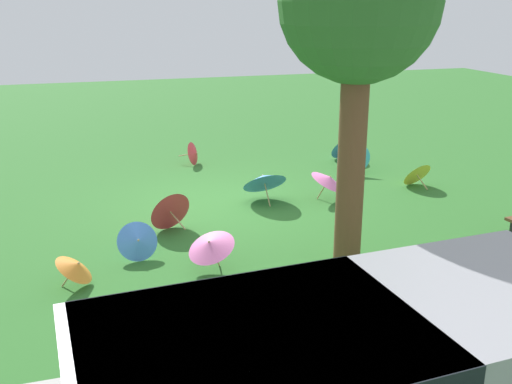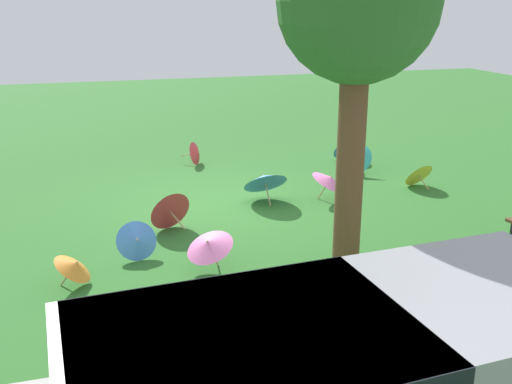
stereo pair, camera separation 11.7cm
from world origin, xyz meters
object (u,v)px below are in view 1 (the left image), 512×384
at_px(parasol_yellow_0, 416,173).
at_px(parasol_blue_3, 138,241).
at_px(parasol_red_0, 168,209).
at_px(parasol_red_1, 195,153).
at_px(parasol_blue_1, 343,147).
at_px(parasol_blue_0, 264,180).
at_px(shade_tree, 359,10).
at_px(parasol_teal_0, 352,157).
at_px(parasol_pink_0, 329,179).
at_px(parasol_orange_0, 76,267).
at_px(parasol_pink_1, 210,245).
at_px(van_dark, 342,380).

xyz_separation_m(parasol_yellow_0, parasol_blue_3, (6.18, 2.10, 0.01)).
relative_size(parasol_red_0, parasol_red_1, 1.39).
relative_size(parasol_yellow_0, parasol_blue_1, 0.93).
distance_m(parasol_blue_0, parasol_red_1, 3.28).
relative_size(parasol_yellow_0, parasol_red_1, 1.21).
height_order(shade_tree, parasol_teal_0, shade_tree).
bearing_deg(parasol_blue_0, parasol_pink_0, 167.65).
relative_size(parasol_yellow_0, parasol_orange_0, 1.08).
height_order(parasol_pink_1, parasol_red_1, parasol_pink_1).
distance_m(parasol_pink_1, parasol_red_0, 1.88).
bearing_deg(parasol_orange_0, parasol_pink_0, -153.11).
bearing_deg(van_dark, parasol_red_1, -94.71).
bearing_deg(parasol_blue_1, shade_tree, 65.49).
distance_m(parasol_blue_1, parasol_orange_0, 8.49).
height_order(van_dark, parasol_pink_0, van_dark).
bearing_deg(parasol_blue_1, van_dark, 64.74).
bearing_deg(parasol_pink_0, van_dark, 66.92).
distance_m(van_dark, parasol_pink_1, 4.25).
distance_m(parasol_yellow_0, parasol_blue_0, 3.47).
xyz_separation_m(parasol_orange_0, parasol_blue_3, (-0.93, -0.69, 0.00)).
distance_m(parasol_pink_0, parasol_blue_1, 3.30).
distance_m(van_dark, parasol_pink_0, 7.37).
bearing_deg(van_dark, parasol_yellow_0, -125.65).
xyz_separation_m(parasol_yellow_0, parasol_red_1, (4.22, -3.17, -0.01)).
height_order(parasol_yellow_0, parasol_pink_1, parasol_pink_1).
distance_m(parasol_blue_0, parasol_pink_0, 1.32).
xyz_separation_m(parasol_pink_0, parasol_red_1, (2.04, -3.46, -0.14)).
bearing_deg(parasol_yellow_0, parasol_blue_1, -78.48).
relative_size(parasol_pink_0, parasol_blue_1, 1.22).
height_order(parasol_teal_0, parasol_red_1, parasol_teal_0).
bearing_deg(parasol_blue_3, parasol_teal_0, -147.08).
height_order(van_dark, parasol_blue_1, van_dark).
height_order(parasol_red_0, parasol_blue_3, parasol_red_0).
xyz_separation_m(parasol_pink_1, parasol_blue_1, (-4.68, -5.39, -0.09)).
bearing_deg(parasol_pink_1, parasol_teal_0, -136.08).
bearing_deg(parasol_red_0, shade_tree, 137.91).
height_order(parasol_pink_0, parasol_blue_1, parasol_blue_1).
distance_m(parasol_yellow_0, parasol_red_0, 5.62).
xyz_separation_m(parasol_blue_0, parasol_pink_1, (1.74, 2.82, -0.04)).
distance_m(van_dark, parasol_yellow_0, 8.70).
distance_m(parasol_blue_0, parasol_teal_0, 2.93).
height_order(shade_tree, parasol_blue_0, shade_tree).
xyz_separation_m(shade_tree, parasol_pink_0, (-0.95, -2.86, -3.31)).
bearing_deg(parasol_pink_0, parasol_blue_1, -120.15).
distance_m(van_dark, shade_tree, 5.19).
xyz_separation_m(parasol_pink_0, parasol_blue_3, (4.01, 1.81, -0.12)).
bearing_deg(parasol_teal_0, parasol_yellow_0, 122.59).
distance_m(parasol_blue_0, parasol_orange_0, 4.60).
distance_m(shade_tree, parasol_blue_3, 4.71).
relative_size(shade_tree, parasol_teal_0, 5.00).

